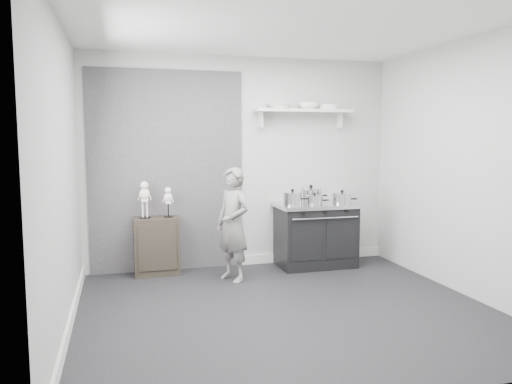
{
  "coord_description": "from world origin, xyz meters",
  "views": [
    {
      "loc": [
        -1.53,
        -4.48,
        1.68
      ],
      "look_at": [
        -0.03,
        0.95,
        1.06
      ],
      "focal_mm": 35.0,
      "sensor_mm": 36.0,
      "label": 1
    }
  ],
  "objects": [
    {
      "name": "ground",
      "position": [
        0.0,
        0.0,
        0.0
      ],
      "size": [
        4.0,
        4.0,
        0.0
      ],
      "primitive_type": "plane",
      "color": "black",
      "rests_on": "ground"
    },
    {
      "name": "room_shell",
      "position": [
        -0.09,
        0.15,
        1.64
      ],
      "size": [
        4.02,
        3.62,
        2.71
      ],
      "color": "#A9AAA7",
      "rests_on": "ground"
    },
    {
      "name": "wall_shelf",
      "position": [
        0.8,
        1.68,
        2.01
      ],
      "size": [
        1.3,
        0.26,
        0.24
      ],
      "color": "silver",
      "rests_on": "room_shell"
    },
    {
      "name": "stove",
      "position": [
        0.92,
        1.48,
        0.42
      ],
      "size": [
        1.03,
        0.64,
        0.83
      ],
      "color": "black",
      "rests_on": "ground"
    },
    {
      "name": "side_cabinet",
      "position": [
        -1.11,
        1.61,
        0.35
      ],
      "size": [
        0.54,
        0.32,
        0.7
      ],
      "primitive_type": "cube",
      "color": "black",
      "rests_on": "ground"
    },
    {
      "name": "child",
      "position": [
        -0.27,
        1.12,
        0.67
      ],
      "size": [
        0.52,
        0.58,
        1.33
      ],
      "primitive_type": "imported",
      "rotation": [
        0.0,
        0.0,
        -1.06
      ],
      "color": "slate",
      "rests_on": "ground"
    },
    {
      "name": "pot_front_left",
      "position": [
        0.56,
        1.39,
        0.91
      ],
      "size": [
        0.33,
        0.24,
        0.21
      ],
      "color": "silver",
      "rests_on": "stove"
    },
    {
      "name": "pot_back_left",
      "position": [
        0.89,
        1.58,
        0.92
      ],
      "size": [
        0.37,
        0.28,
        0.23
      ],
      "color": "silver",
      "rests_on": "stove"
    },
    {
      "name": "pot_front_right",
      "position": [
        1.19,
        1.29,
        0.9
      ],
      "size": [
        0.33,
        0.24,
        0.19
      ],
      "color": "silver",
      "rests_on": "stove"
    },
    {
      "name": "pot_front_center",
      "position": [
        0.84,
        1.34,
        0.89
      ],
      "size": [
        0.29,
        0.21,
        0.16
      ],
      "color": "silver",
      "rests_on": "stove"
    },
    {
      "name": "skeleton_full",
      "position": [
        -1.24,
        1.61,
        0.96
      ],
      "size": [
        0.14,
        0.09,
        0.52
      ],
      "primitive_type": null,
      "color": "white",
      "rests_on": "side_cabinet"
    },
    {
      "name": "skeleton_torso",
      "position": [
        -0.96,
        1.61,
        0.92
      ],
      "size": [
        0.12,
        0.08,
        0.42
      ],
      "primitive_type": null,
      "color": "white",
      "rests_on": "side_cabinet"
    },
    {
      "name": "bowl_large",
      "position": [
        0.47,
        1.67,
        2.08
      ],
      "size": [
        0.31,
        0.31,
        0.07
      ],
      "primitive_type": "imported",
      "color": "white",
      "rests_on": "wall_shelf"
    },
    {
      "name": "bowl_small",
      "position": [
        0.87,
        1.67,
        2.08
      ],
      "size": [
        0.25,
        0.25,
        0.08
      ],
      "primitive_type": "imported",
      "color": "white",
      "rests_on": "wall_shelf"
    },
    {
      "name": "plate_stack",
      "position": [
        1.16,
        1.67,
        2.07
      ],
      "size": [
        0.26,
        0.26,
        0.06
      ],
      "primitive_type": "cylinder",
      "color": "silver",
      "rests_on": "wall_shelf"
    }
  ]
}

